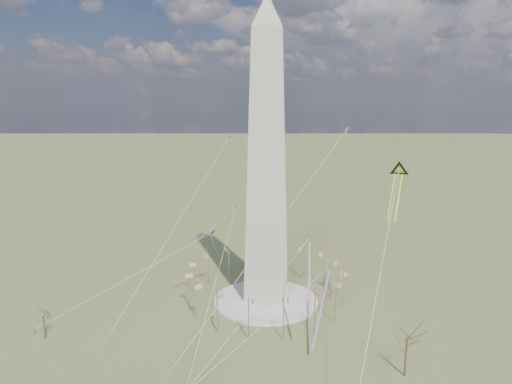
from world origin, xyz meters
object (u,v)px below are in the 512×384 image
Objects in this scene: tree_near at (407,336)px; washington_monument at (266,164)px; person_west at (35,331)px; kite_delta_black at (399,173)px.

washington_monument is at bearing 163.15° from tree_near.
washington_monument is at bearing -102.75° from person_west.
tree_near is 47.77m from kite_delta_black.
washington_monument is 41.32m from kite_delta_black.
washington_monument is 86.79m from person_west.
kite_delta_black is at bearing 115.41° from tree_near.
kite_delta_black is (-13.50, 28.43, 35.94)m from tree_near.
washington_monument is 5.44× the size of kite_delta_black.
tree_near is 106.13m from person_west.
tree_near is at bearing -132.15° from person_west.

